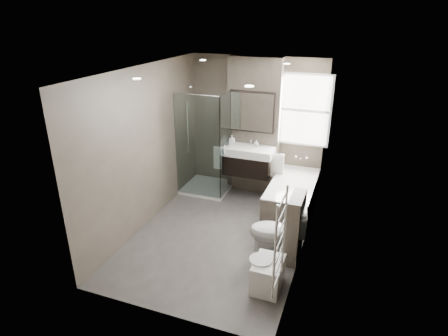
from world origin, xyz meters
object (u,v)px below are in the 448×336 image
at_px(bathtub, 292,195).
at_px(bidet, 267,274).
at_px(vanity, 248,160).
at_px(toilet, 277,232).

xyz_separation_m(bathtub, bidet, (0.09, -2.12, -0.10)).
distance_m(bathtub, bidet, 2.12).
relative_size(vanity, bidet, 1.83).
height_order(bathtub, bidet, bathtub).
height_order(toilet, bidet, toilet).
relative_size(bathtub, bidet, 3.08).
distance_m(toilet, bidet, 0.74).
height_order(bathtub, toilet, toilet).
bearing_deg(bathtub, bidet, -87.59).
bearing_deg(bidet, toilet, 93.54).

